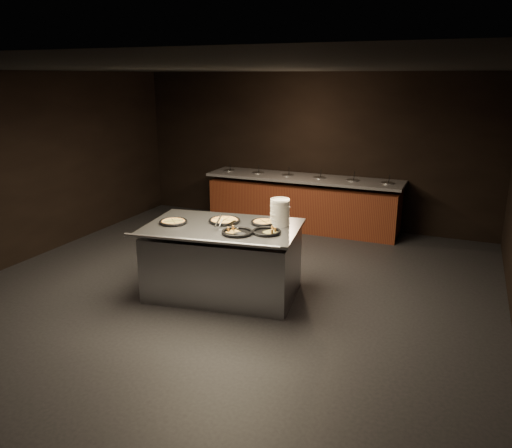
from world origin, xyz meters
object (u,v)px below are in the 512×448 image
object	(u,v)px
serving_counter	(223,261)
plate_stack	(280,212)
pan_cheese_whole	(224,221)
pan_veggie_whole	(173,222)

from	to	relation	value
serving_counter	plate_stack	world-z (taller)	plate_stack
pan_cheese_whole	pan_veggie_whole	bearing A→B (deg)	-151.92
serving_counter	pan_veggie_whole	bearing A→B (deg)	-174.88
serving_counter	plate_stack	xyz separation A→B (m)	(0.68, 0.31, 0.67)
serving_counter	plate_stack	distance (m)	1.00
plate_stack	pan_cheese_whole	size ratio (longest dim) A/B	0.82
serving_counter	pan_veggie_whole	distance (m)	0.85
serving_counter	pan_cheese_whole	xyz separation A→B (m)	(-0.05, 0.16, 0.52)
serving_counter	pan_veggie_whole	world-z (taller)	pan_veggie_whole
serving_counter	plate_stack	bearing A→B (deg)	16.58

